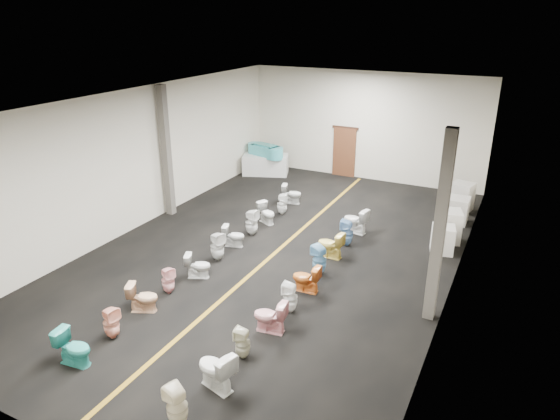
# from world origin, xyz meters

# --- Properties ---
(floor) EXTENTS (16.00, 16.00, 0.00)m
(floor) POSITION_xyz_m (0.00, 0.00, 0.00)
(floor) COLOR black
(floor) RESTS_ON ground
(ceiling) EXTENTS (16.00, 16.00, 0.00)m
(ceiling) POSITION_xyz_m (0.00, 0.00, 4.50)
(ceiling) COLOR black
(ceiling) RESTS_ON ground
(wall_back) EXTENTS (10.00, 0.00, 10.00)m
(wall_back) POSITION_xyz_m (0.00, 8.00, 2.25)
(wall_back) COLOR beige
(wall_back) RESTS_ON ground
(wall_front) EXTENTS (10.00, 0.00, 10.00)m
(wall_front) POSITION_xyz_m (0.00, -8.00, 2.25)
(wall_front) COLOR beige
(wall_front) RESTS_ON ground
(wall_left) EXTENTS (0.00, 16.00, 16.00)m
(wall_left) POSITION_xyz_m (-5.00, 0.00, 2.25)
(wall_left) COLOR beige
(wall_left) RESTS_ON ground
(wall_right) EXTENTS (0.00, 16.00, 16.00)m
(wall_right) POSITION_xyz_m (5.00, 0.00, 2.25)
(wall_right) COLOR beige
(wall_right) RESTS_ON ground
(aisle_stripe) EXTENTS (0.12, 15.60, 0.01)m
(aisle_stripe) POSITION_xyz_m (0.00, 0.00, 0.00)
(aisle_stripe) COLOR #9A6D16
(aisle_stripe) RESTS_ON floor
(back_door) EXTENTS (1.00, 0.10, 2.10)m
(back_door) POSITION_xyz_m (-0.80, 7.94, 1.05)
(back_door) COLOR #562D19
(back_door) RESTS_ON floor
(door_frame) EXTENTS (1.15, 0.08, 0.10)m
(door_frame) POSITION_xyz_m (-0.80, 7.95, 2.12)
(door_frame) COLOR #331C11
(door_frame) RESTS_ON back_door
(column_left) EXTENTS (0.25, 0.25, 4.50)m
(column_left) POSITION_xyz_m (-4.75, 1.00, 2.25)
(column_left) COLOR #59544C
(column_left) RESTS_ON floor
(column_right) EXTENTS (0.25, 0.25, 4.50)m
(column_right) POSITION_xyz_m (4.75, -1.50, 2.25)
(column_right) COLOR #59544C
(column_right) RESTS_ON floor
(display_table) EXTENTS (2.16, 1.59, 0.86)m
(display_table) POSITION_xyz_m (-3.95, 6.61, 0.43)
(display_table) COLOR silver
(display_table) RESTS_ON floor
(bathtub) EXTENTS (1.82, 0.98, 0.55)m
(bathtub) POSITION_xyz_m (-3.95, 6.61, 1.07)
(bathtub) COLOR #40AEB8
(bathtub) RESTS_ON display_table
(appliance_crate_a) EXTENTS (0.76, 0.76, 0.82)m
(appliance_crate_a) POSITION_xyz_m (4.40, 2.14, 0.41)
(appliance_crate_a) COLOR white
(appliance_crate_a) RESTS_ON floor
(appliance_crate_b) EXTENTS (0.91, 0.91, 1.01)m
(appliance_crate_b) POSITION_xyz_m (4.40, 3.02, 0.50)
(appliance_crate_b) COLOR white
(appliance_crate_b) RESTS_ON floor
(appliance_crate_c) EXTENTS (0.78, 0.78, 0.88)m
(appliance_crate_c) POSITION_xyz_m (4.40, 4.70, 0.44)
(appliance_crate_c) COLOR beige
(appliance_crate_c) RESTS_ON floor
(appliance_crate_d) EXTENTS (0.86, 0.86, 1.03)m
(appliance_crate_d) POSITION_xyz_m (4.40, 5.92, 0.51)
(appliance_crate_d) COLOR beige
(appliance_crate_d) RESTS_ON floor
(toilet_left_0) EXTENTS (0.79, 0.51, 0.76)m
(toilet_left_0) POSITION_xyz_m (-1.33, -6.44, 0.38)
(toilet_left_0) COLOR teal
(toilet_left_0) RESTS_ON floor
(toilet_left_1) EXTENTS (0.41, 0.41, 0.76)m
(toilet_left_1) POSITION_xyz_m (-1.30, -5.44, 0.38)
(toilet_left_1) COLOR #FDAF94
(toilet_left_1) RESTS_ON floor
(toilet_left_2) EXTENTS (0.81, 0.66, 0.73)m
(toilet_left_2) POSITION_xyz_m (-1.40, -4.30, 0.36)
(toilet_left_2) COLOR #DFAC83
(toilet_left_2) RESTS_ON floor
(toilet_left_3) EXTENTS (0.43, 0.43, 0.72)m
(toilet_left_3) POSITION_xyz_m (-1.39, -3.37, 0.36)
(toilet_left_3) COLOR #FAB4B5
(toilet_left_3) RESTS_ON floor
(toilet_left_4) EXTENTS (0.77, 0.62, 0.69)m
(toilet_left_4) POSITION_xyz_m (-1.19, -2.37, 0.34)
(toilet_left_4) COLOR silver
(toilet_left_4) RESTS_ON floor
(toilet_left_5) EXTENTS (0.50, 0.50, 0.86)m
(toilet_left_5) POSITION_xyz_m (-1.28, -1.28, 0.43)
(toilet_left_5) COLOR white
(toilet_left_5) RESTS_ON floor
(toilet_left_6) EXTENTS (0.74, 0.55, 0.67)m
(toilet_left_6) POSITION_xyz_m (-1.35, -0.29, 0.34)
(toilet_left_6) COLOR silver
(toilet_left_6) RESTS_ON floor
(toilet_left_7) EXTENTS (0.42, 0.41, 0.86)m
(toilet_left_7) POSITION_xyz_m (-1.27, 0.68, 0.43)
(toilet_left_7) COLOR white
(toilet_left_7) RESTS_ON floor
(toilet_left_8) EXTENTS (0.80, 0.66, 0.72)m
(toilet_left_8) POSITION_xyz_m (-1.30, 1.76, 0.36)
(toilet_left_8) COLOR white
(toilet_left_8) RESTS_ON floor
(toilet_left_9) EXTENTS (0.45, 0.44, 0.77)m
(toilet_left_9) POSITION_xyz_m (-1.20, 2.72, 0.38)
(toilet_left_9) COLOR white
(toilet_left_9) RESTS_ON floor
(toilet_left_10) EXTENTS (0.80, 0.59, 0.73)m
(toilet_left_10) POSITION_xyz_m (-1.35, 3.84, 0.37)
(toilet_left_10) COLOR silver
(toilet_left_10) RESTS_ON floor
(toilet_right_0) EXTENTS (0.47, 0.47, 0.81)m
(toilet_right_0) POSITION_xyz_m (1.55, -6.83, 0.41)
(toilet_right_0) COLOR beige
(toilet_right_0) RESTS_ON floor
(toilet_right_1) EXTENTS (0.91, 0.67, 0.84)m
(toilet_right_1) POSITION_xyz_m (1.62, -5.74, 0.42)
(toilet_right_1) COLOR white
(toilet_right_1) RESTS_ON floor
(toilet_right_2) EXTENTS (0.36, 0.35, 0.69)m
(toilet_right_2) POSITION_xyz_m (1.61, -4.74, 0.35)
(toilet_right_2) COLOR beige
(toilet_right_2) RESTS_ON floor
(toilet_right_3) EXTENTS (0.81, 0.53, 0.77)m
(toilet_right_3) POSITION_xyz_m (1.69, -3.68, 0.38)
(toilet_right_3) COLOR #F2A4AA
(toilet_right_3) RESTS_ON floor
(toilet_right_4) EXTENTS (0.40, 0.40, 0.77)m
(toilet_right_4) POSITION_xyz_m (1.74, -2.77, 0.38)
(toilet_right_4) COLOR white
(toilet_right_4) RESTS_ON floor
(toilet_right_5) EXTENTS (0.74, 0.45, 0.74)m
(toilet_right_5) POSITION_xyz_m (1.70, -1.73, 0.37)
(toilet_right_5) COLOR orange
(toilet_right_5) RESTS_ON floor
(toilet_right_6) EXTENTS (0.51, 0.51, 0.85)m
(toilet_right_6) POSITION_xyz_m (1.65, -0.73, 0.42)
(toilet_right_6) COLOR #6EABD2
(toilet_right_6) RESTS_ON floor
(toilet_right_7) EXTENTS (0.81, 0.50, 0.79)m
(toilet_right_7) POSITION_xyz_m (1.55, 0.34, 0.40)
(toilet_right_7) COLOR #E9CD59
(toilet_right_7) RESTS_ON floor
(toilet_right_8) EXTENTS (0.42, 0.41, 0.83)m
(toilet_right_8) POSITION_xyz_m (1.71, 1.31, 0.42)
(toilet_right_8) COLOR #719FD0
(toilet_right_8) RESTS_ON floor
(toilet_right_9) EXTENTS (0.89, 0.61, 0.83)m
(toilet_right_9) POSITION_xyz_m (1.63, 2.35, 0.42)
(toilet_right_9) COLOR white
(toilet_right_9) RESTS_ON floor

